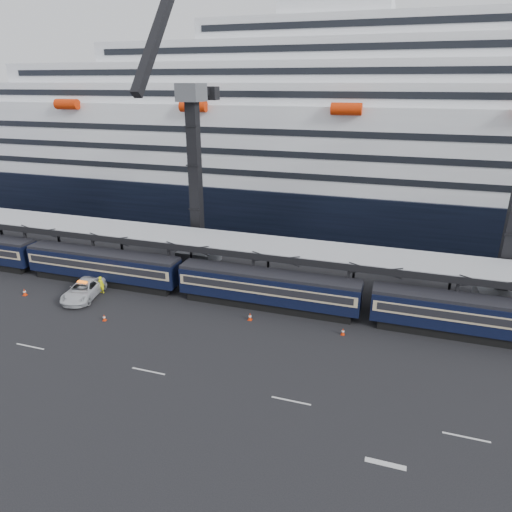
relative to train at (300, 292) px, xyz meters
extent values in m
plane|color=black|center=(4.65, -10.00, -2.20)|extent=(260.00, 260.00, 0.00)
cube|color=beige|center=(-21.35, -14.00, -2.19)|extent=(3.00, 0.15, 0.02)
cube|color=beige|center=(-9.35, -14.00, -2.19)|extent=(3.00, 0.15, 0.02)
cube|color=beige|center=(2.65, -14.00, -2.19)|extent=(3.00, 0.15, 0.02)
cube|color=beige|center=(14.65, -14.00, -2.19)|extent=(3.00, 0.15, 0.02)
cube|color=beige|center=(9.65, -18.00, -2.19)|extent=(2.50, 0.40, 0.02)
cube|color=black|center=(-23.35, 0.00, -1.75)|extent=(17.48, 2.40, 0.90)
cube|color=black|center=(-23.35, 0.00, 0.05)|extent=(19.00, 2.80, 2.70)
cube|color=#C6B28C|center=(-23.35, 0.00, 0.35)|extent=(18.62, 2.92, 1.05)
cube|color=black|center=(-23.35, 0.00, 0.40)|extent=(17.86, 2.98, 0.70)
cube|color=black|center=(-23.35, 0.00, 1.55)|extent=(19.00, 2.50, 0.35)
cube|color=black|center=(-3.35, 0.00, -1.75)|extent=(17.48, 2.40, 0.90)
cube|color=black|center=(-3.35, 0.00, 0.05)|extent=(19.00, 2.80, 2.70)
cube|color=#C6B28C|center=(-3.35, 0.00, 0.35)|extent=(18.62, 2.92, 1.05)
cube|color=black|center=(-3.35, 0.00, 0.40)|extent=(17.86, 2.98, 0.70)
cube|color=black|center=(-3.35, 0.00, 1.55)|extent=(19.00, 2.50, 0.35)
cube|color=black|center=(16.65, 0.00, -1.75)|extent=(17.48, 2.40, 0.90)
cube|color=black|center=(16.65, 0.00, 0.05)|extent=(19.00, 2.80, 2.70)
cube|color=#C6B28C|center=(16.65, 0.00, 0.35)|extent=(18.62, 2.92, 1.05)
cube|color=black|center=(16.65, 0.00, 0.40)|extent=(17.86, 2.98, 0.70)
cube|color=black|center=(16.65, 0.00, 1.55)|extent=(19.00, 2.50, 0.35)
cube|color=#9C9FA4|center=(4.65, 4.00, 3.20)|extent=(130.00, 6.00, 0.25)
cube|color=black|center=(4.65, 1.00, 2.90)|extent=(130.00, 0.25, 0.70)
cube|color=black|center=(4.65, 7.00, 2.90)|extent=(130.00, 0.25, 0.70)
cube|color=black|center=(-45.35, 6.80, 0.50)|extent=(0.25, 0.25, 5.40)
cube|color=black|center=(-35.35, 1.20, 0.50)|extent=(0.25, 0.25, 5.40)
cube|color=black|center=(-35.35, 6.80, 0.50)|extent=(0.25, 0.25, 5.40)
cube|color=black|center=(-25.35, 1.20, 0.50)|extent=(0.25, 0.25, 5.40)
cube|color=black|center=(-25.35, 6.80, 0.50)|extent=(0.25, 0.25, 5.40)
cube|color=black|center=(-15.35, 1.20, 0.50)|extent=(0.25, 0.25, 5.40)
cube|color=black|center=(-15.35, 6.80, 0.50)|extent=(0.25, 0.25, 5.40)
cube|color=black|center=(-5.35, 1.20, 0.50)|extent=(0.25, 0.25, 5.40)
cube|color=black|center=(-5.35, 6.80, 0.50)|extent=(0.25, 0.25, 5.40)
cube|color=black|center=(4.65, 1.20, 0.50)|extent=(0.25, 0.25, 5.40)
cube|color=black|center=(4.65, 6.80, 0.50)|extent=(0.25, 0.25, 5.40)
cube|color=black|center=(14.65, 1.20, 0.50)|extent=(0.25, 0.25, 5.40)
cube|color=black|center=(14.65, 6.80, 0.50)|extent=(0.25, 0.25, 5.40)
cube|color=black|center=(4.65, 36.00, 1.30)|extent=(200.00, 28.00, 7.00)
cube|color=white|center=(4.65, 36.00, 10.80)|extent=(190.00, 26.88, 12.00)
cube|color=white|center=(4.65, 36.00, 18.30)|extent=(160.00, 24.64, 3.00)
cube|color=black|center=(4.65, 23.63, 18.30)|extent=(153.60, 0.12, 0.90)
cube|color=white|center=(4.65, 36.00, 21.30)|extent=(124.00, 21.84, 3.00)
cube|color=black|center=(4.65, 25.03, 21.30)|extent=(119.04, 0.12, 0.90)
cube|color=white|center=(4.65, 36.00, 24.30)|extent=(90.00, 19.04, 3.00)
cube|color=black|center=(4.65, 26.43, 24.30)|extent=(86.40, 0.12, 0.90)
cube|color=white|center=(4.65, 36.00, 27.30)|extent=(56.00, 16.24, 3.00)
cube|color=black|center=(4.65, 27.83, 27.30)|extent=(53.76, 0.12, 0.90)
cube|color=white|center=(-3.35, 36.00, 29.80)|extent=(16.00, 12.00, 2.50)
cylinder|color=red|center=(-43.35, 21.96, 16.60)|extent=(4.00, 1.60, 1.60)
cylinder|color=red|center=(-21.35, 21.96, 16.60)|extent=(4.00, 1.60, 1.60)
cylinder|color=red|center=(0.65, 21.96, 16.60)|extent=(4.00, 1.60, 1.60)
cube|color=#52545A|center=(-15.35, 9.00, -1.20)|extent=(4.50, 4.50, 2.00)
cube|color=black|center=(-15.35, 9.00, 8.80)|extent=(1.30, 1.30, 18.00)
cube|color=#52545A|center=(-15.35, 9.00, 18.80)|extent=(2.60, 3.20, 2.00)
cube|color=black|center=(-15.35, 3.21, 25.69)|extent=(0.90, 12.26, 14.37)
cube|color=black|center=(-15.35, 11.52, 18.80)|extent=(0.90, 5.04, 0.90)
cube|color=black|center=(-15.35, 14.04, 18.60)|extent=(2.20, 1.60, 1.60)
cube|color=#52545A|center=(19.65, 8.00, -1.20)|extent=(4.50, 4.50, 2.00)
imported|color=silver|center=(-23.11, -4.13, -1.31)|extent=(4.24, 6.92, 1.79)
imported|color=#FDFF0D|center=(-22.00, -2.50, -1.21)|extent=(0.74, 0.50, 1.98)
cube|color=red|center=(-29.73, -5.71, -2.18)|extent=(0.42, 0.42, 0.04)
cone|color=red|center=(-29.73, -5.71, -1.76)|extent=(0.35, 0.35, 0.80)
cylinder|color=white|center=(-29.73, -5.71, -1.76)|extent=(0.30, 0.30, 0.13)
cube|color=red|center=(-17.89, -7.87, -2.18)|extent=(0.34, 0.34, 0.04)
cone|color=red|center=(-17.89, -7.87, -1.84)|extent=(0.29, 0.29, 0.65)
cylinder|color=white|center=(-17.89, -7.87, -1.84)|extent=(0.24, 0.24, 0.11)
cube|color=red|center=(-4.20, -3.29, -2.18)|extent=(0.40, 0.40, 0.04)
cone|color=red|center=(-4.20, -3.29, -1.78)|extent=(0.34, 0.34, 0.75)
cylinder|color=white|center=(-4.20, -3.29, -1.78)|extent=(0.28, 0.28, 0.13)
cube|color=red|center=(4.96, -3.29, -2.18)|extent=(0.35, 0.35, 0.04)
cone|color=red|center=(4.96, -3.29, -1.83)|extent=(0.29, 0.29, 0.66)
cylinder|color=white|center=(4.96, -3.29, -1.83)|extent=(0.25, 0.25, 0.11)
camera|label=1|loc=(8.75, -41.16, 19.94)|focal=32.00mm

